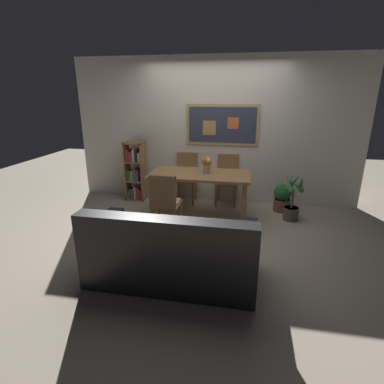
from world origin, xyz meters
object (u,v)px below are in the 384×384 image
object	(u,v)px
bookshelf	(135,173)
potted_palm	(292,202)
dining_table	(200,179)
flower_vase	(207,163)
dining_chair_near_left	(165,199)
dining_chair_far_left	(186,173)
dining_chair_far_right	(227,175)
leather_couch	(172,255)
potted_ivy	(282,198)

from	to	relation	value
bookshelf	potted_palm	world-z (taller)	bookshelf
dining_table	flower_vase	size ratio (longest dim) A/B	5.79
bookshelf	flower_vase	distance (m)	1.62
dining_chair_near_left	potted_palm	xyz separation A→B (m)	(1.86, 0.89, -0.23)
dining_chair_far_left	dining_chair_near_left	bearing A→B (deg)	-89.98
bookshelf	potted_palm	xyz separation A→B (m)	(2.83, -0.50, -0.21)
dining_table	dining_chair_near_left	distance (m)	0.85
dining_chair_far_right	leather_couch	size ratio (longest dim) A/B	0.51
dining_chair_far_right	bookshelf	size ratio (longest dim) A/B	0.82
dining_chair_near_left	potted_palm	bearing A→B (deg)	25.42
dining_chair_far_right	potted_palm	xyz separation A→B (m)	(1.10, -0.61, -0.23)
dining_chair_far_left	leather_couch	distance (m)	2.61
dining_chair_far_left	dining_chair_far_right	xyz separation A→B (m)	(0.76, 0.02, 0.00)
bookshelf	potted_ivy	bearing A→B (deg)	-2.76
dining_chair_far_right	flower_vase	world-z (taller)	flower_vase
dining_chair_far_right	potted_ivy	distance (m)	1.05
dining_chair_near_left	bookshelf	distance (m)	1.69
leather_couch	potted_ivy	xyz separation A→B (m)	(1.37, 2.35, -0.07)
dining_chair_near_left	dining_chair_far_left	bearing A→B (deg)	90.02
bookshelf	potted_palm	distance (m)	2.89
dining_table	dining_chair_far_left	size ratio (longest dim) A/B	1.75
potted_palm	flower_vase	xyz separation A→B (m)	(-1.38, -0.10, 0.60)
dining_table	potted_palm	bearing A→B (deg)	5.35
dining_table	potted_ivy	size ratio (longest dim) A/B	2.94
potted_palm	dining_chair_far_left	bearing A→B (deg)	162.36
dining_table	flower_vase	world-z (taller)	flower_vase
leather_couch	potted_ivy	bearing A→B (deg)	59.79
flower_vase	potted_ivy	bearing A→B (deg)	20.59
leather_couch	flower_vase	distance (m)	1.97
dining_chair_far_left	bookshelf	size ratio (longest dim) A/B	0.82
dining_chair_far_right	dining_chair_near_left	bearing A→B (deg)	-117.05
dining_chair_near_left	potted_ivy	size ratio (longest dim) A/B	1.67
bookshelf	potted_ivy	xyz separation A→B (m)	(2.72, -0.13, -0.27)
dining_chair_far_left	potted_palm	world-z (taller)	dining_chair_far_left
potted_ivy	flower_vase	world-z (taller)	flower_vase
dining_chair_far_right	potted_palm	size ratio (longest dim) A/B	1.17
bookshelf	dining_chair_far_left	bearing A→B (deg)	5.27
dining_chair_far_right	flower_vase	distance (m)	0.85
dining_chair_far_left	dining_chair_far_right	bearing A→B (deg)	1.33
potted_palm	potted_ivy	bearing A→B (deg)	107.38
dining_chair_far_right	bookshelf	distance (m)	1.74
dining_chair_far_left	potted_palm	distance (m)	1.97
dining_table	bookshelf	xyz separation A→B (m)	(-1.36, 0.64, -0.13)
dining_chair_near_left	flower_vase	size ratio (longest dim) A/B	3.30
dining_chair_far_left	flower_vase	size ratio (longest dim) A/B	3.30
dining_chair_near_left	dining_table	bearing A→B (deg)	62.74
dining_chair_near_left	flower_vase	world-z (taller)	flower_vase
leather_couch	dining_table	bearing A→B (deg)	89.79
dining_table	leather_couch	world-z (taller)	leather_couch
leather_couch	bookshelf	world-z (taller)	bookshelf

